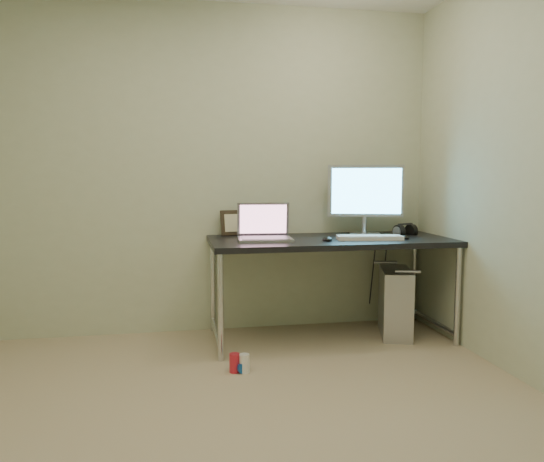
{
  "coord_description": "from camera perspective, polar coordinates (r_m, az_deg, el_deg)",
  "views": [
    {
      "loc": [
        -0.26,
        -2.35,
        1.21
      ],
      "look_at": [
        0.37,
        1.02,
        0.85
      ],
      "focal_mm": 35.0,
      "sensor_mm": 36.0,
      "label": 1
    }
  ],
  "objects": [
    {
      "name": "floor",
      "position": [
        2.66,
        -4.11,
        -21.11
      ],
      "size": [
        3.5,
        3.5,
        0.0
      ],
      "primitive_type": "plane",
      "color": "tan",
      "rests_on": "ground"
    },
    {
      "name": "wall_back",
      "position": [
        4.11,
        -7.03,
        6.51
      ],
      "size": [
        3.5,
        0.02,
        2.5
      ],
      "primitive_type": "cube",
      "color": "beige",
      "rests_on": "ground"
    },
    {
      "name": "desk",
      "position": [
        3.92,
        6.26,
        -1.83
      ],
      "size": [
        1.76,
        0.77,
        0.75
      ],
      "color": "black",
      "rests_on": "ground"
    },
    {
      "name": "tower_computer",
      "position": [
        4.16,
        13.11,
        -7.44
      ],
      "size": [
        0.34,
        0.52,
        0.54
      ],
      "rotation": [
        0.0,
        0.0,
        -0.3
      ],
      "color": "silver",
      "rests_on": "ground"
    },
    {
      "name": "cable_a",
      "position": [
        4.43,
        10.76,
        -4.64
      ],
      "size": [
        0.01,
        0.16,
        0.69
      ],
      "primitive_type": "cylinder",
      "rotation": [
        0.21,
        0.0,
        0.0
      ],
      "color": "black",
      "rests_on": "ground"
    },
    {
      "name": "cable_b",
      "position": [
        4.45,
        11.93,
        -4.89
      ],
      "size": [
        0.02,
        0.11,
        0.71
      ],
      "primitive_type": "cylinder",
      "rotation": [
        0.14,
        0.0,
        0.09
      ],
      "color": "black",
      "rests_on": "ground"
    },
    {
      "name": "can_red",
      "position": [
        3.37,
        -4.05,
        -13.97
      ],
      "size": [
        0.08,
        0.08,
        0.12
      ],
      "primitive_type": "cylinder",
      "rotation": [
        0.0,
        0.0,
        0.27
      ],
      "color": "red",
      "rests_on": "ground"
    },
    {
      "name": "can_white",
      "position": [
        3.36,
        -3.0,
        -14.03
      ],
      "size": [
        0.08,
        0.08,
        0.12
      ],
      "primitive_type": "cylinder",
      "rotation": [
        0.0,
        0.0,
        -0.42
      ],
      "color": "white",
      "rests_on": "ground"
    },
    {
      "name": "can_blue",
      "position": [
        3.4,
        -3.46,
        -14.25
      ],
      "size": [
        0.09,
        0.13,
        0.07
      ],
      "primitive_type": "cylinder",
      "rotation": [
        1.57,
        0.0,
        0.23
      ],
      "color": "#124BA4",
      "rests_on": "ground"
    },
    {
      "name": "laptop",
      "position": [
        3.8,
        -0.84,
        -0.02
      ],
      "size": [
        0.4,
        0.34,
        0.26
      ],
      "rotation": [
        0.0,
        0.0,
        -0.08
      ],
      "color": "#AEADB4",
      "rests_on": "desk"
    },
    {
      "name": "monitor",
      "position": [
        4.13,
        10.02,
        3.91
      ],
      "size": [
        0.56,
        0.23,
        0.54
      ],
      "rotation": [
        0.0,
        0.0,
        -0.29
      ],
      "color": "#AEADB4",
      "rests_on": "desk"
    },
    {
      "name": "keyboard",
      "position": [
        3.88,
        10.45,
        -0.7
      ],
      "size": [
        0.48,
        0.22,
        0.03
      ],
      "primitive_type": "cube",
      "rotation": [
        0.0,
        0.0,
        -0.16
      ],
      "color": "silver",
      "rests_on": "desk"
    },
    {
      "name": "mouse_right",
      "position": [
        3.98,
        14.05,
        -0.57
      ],
      "size": [
        0.08,
        0.11,
        0.03
      ],
      "primitive_type": "ellipsoid",
      "rotation": [
        0.0,
        0.0,
        -0.15
      ],
      "color": "black",
      "rests_on": "desk"
    },
    {
      "name": "mouse_left",
      "position": [
        3.76,
        5.97,
        -0.76
      ],
      "size": [
        0.09,
        0.12,
        0.04
      ],
      "primitive_type": "ellipsoid",
      "rotation": [
        0.0,
        0.0,
        -0.2
      ],
      "color": "black",
      "rests_on": "desk"
    },
    {
      "name": "headphones",
      "position": [
        4.22,
        14.13,
        -0.02
      ],
      "size": [
        0.2,
        0.11,
        0.12
      ],
      "rotation": [
        0.0,
        0.0,
        0.33
      ],
      "color": "black",
      "rests_on": "desk"
    },
    {
      "name": "picture_frame",
      "position": [
        4.1,
        -3.88,
        0.91
      ],
      "size": [
        0.25,
        0.11,
        0.2
      ],
      "primitive_type": "cube",
      "rotation": [
        -0.21,
        0.0,
        0.17
      ],
      "color": "black",
      "rests_on": "desk"
    },
    {
      "name": "webcam",
      "position": [
        4.06,
        -0.04,
        0.86
      ],
      "size": [
        0.04,
        0.03,
        0.13
      ],
      "rotation": [
        0.0,
        0.0,
        0.02
      ],
      "color": "silver",
      "rests_on": "desk"
    }
  ]
}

